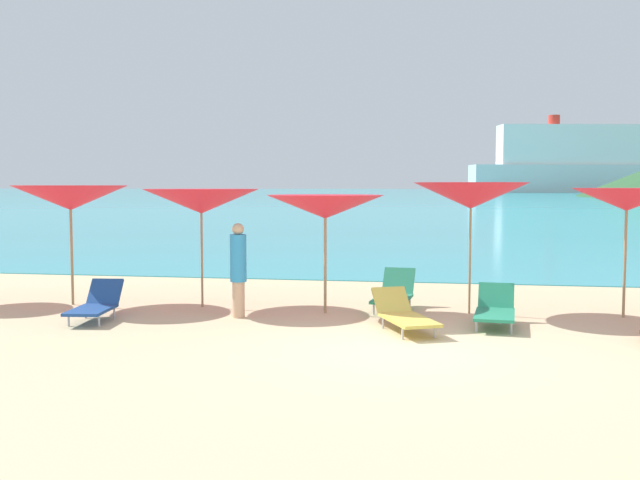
% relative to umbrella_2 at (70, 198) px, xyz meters
% --- Properties ---
extents(ground_plane, '(50.00, 100.00, 0.30)m').
position_rel_umbrella_2_xyz_m(ground_plane, '(6.49, 7.25, -2.23)').
color(ground_plane, beige).
extents(ocean_water, '(650.00, 440.00, 0.02)m').
position_rel_umbrella_2_xyz_m(ocean_water, '(6.49, 224.36, -2.07)').
color(ocean_water, '#2DADBC').
rests_on(ocean_water, ground_plane).
extents(umbrella_2, '(2.21, 2.21, 2.32)m').
position_rel_umbrella_2_xyz_m(umbrella_2, '(0.00, 0.00, 0.00)').
color(umbrella_2, '#9E7F59').
rests_on(umbrella_2, ground_plane).
extents(umbrella_3, '(2.39, 2.39, 2.25)m').
position_rel_umbrella_2_xyz_m(umbrella_3, '(2.57, 0.19, -0.06)').
color(umbrella_3, '#9E7F59').
rests_on(umbrella_3, ground_plane).
extents(umbrella_4, '(2.17, 2.17, 2.15)m').
position_rel_umbrella_2_xyz_m(umbrella_4, '(5.00, -0.09, -0.15)').
color(umbrella_4, '#9E7F59').
rests_on(umbrella_4, ground_plane).
extents(umbrella_5, '(2.07, 2.07, 2.37)m').
position_rel_umbrella_2_xyz_m(umbrella_5, '(7.58, 0.32, 0.06)').
color(umbrella_5, '#9E7F59').
rests_on(umbrella_5, ground_plane).
extents(umbrella_6, '(1.87, 1.87, 2.27)m').
position_rel_umbrella_2_xyz_m(umbrella_6, '(10.24, 0.36, -0.01)').
color(umbrella_6, '#9E7F59').
rests_on(umbrella_6, ground_plane).
extents(lounge_chair_5, '(0.74, 1.47, 0.65)m').
position_rel_umbrella_2_xyz_m(lounge_chair_5, '(7.96, -0.86, -1.80)').
color(lounge_chair_5, '#268C66').
rests_on(lounge_chair_5, ground_plane).
extents(lounge_chair_6, '(0.74, 1.48, 0.64)m').
position_rel_umbrella_2_xyz_m(lounge_chair_6, '(1.22, -1.47, -1.80)').
color(lounge_chair_6, '#1E478C').
rests_on(lounge_chair_6, ground_plane).
extents(lounge_chair_8, '(1.22, 1.73, 0.61)m').
position_rel_umbrella_2_xyz_m(lounge_chair_8, '(6.50, -1.48, -1.81)').
color(lounge_chair_8, '#D8BF4C').
rests_on(lounge_chair_8, ground_plane).
extents(lounge_chair_9, '(0.76, 1.58, 0.72)m').
position_rel_umbrella_2_xyz_m(lounge_chair_9, '(6.21, 0.45, -1.76)').
color(lounge_chair_9, '#268C66').
rests_on(lounge_chair_9, ground_plane).
extents(beachgoer_0, '(0.29, 0.29, 1.66)m').
position_rel_umbrella_2_xyz_m(beachgoer_0, '(3.57, -0.78, -1.19)').
color(beachgoer_0, '#DBAA84').
rests_on(beachgoer_0, ground_plane).
extents(cruise_ship, '(67.38, 23.47, 23.61)m').
position_rel_umbrella_2_xyz_m(cruise_ship, '(47.61, 222.92, 7.05)').
color(cruise_ship, silver).
rests_on(cruise_ship, ocean_water).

